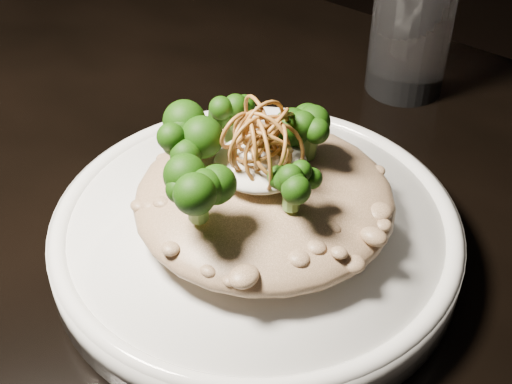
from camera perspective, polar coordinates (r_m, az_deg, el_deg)
plate at (r=0.50m, az=0.00°, el=-3.53°), size 0.28×0.28×0.03m
risotto at (r=0.48m, az=0.68°, el=-0.51°), size 0.18×0.18×0.04m
broccoli at (r=0.45m, az=-0.52°, el=3.53°), size 0.13×0.13×0.05m
cheese at (r=0.46m, az=0.36°, el=2.32°), size 0.06×0.06×0.02m
shallots at (r=0.45m, az=0.52°, el=4.83°), size 0.05×0.05×0.03m
drinking_glass at (r=0.67m, az=12.35°, el=12.85°), size 0.09×0.09×0.13m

